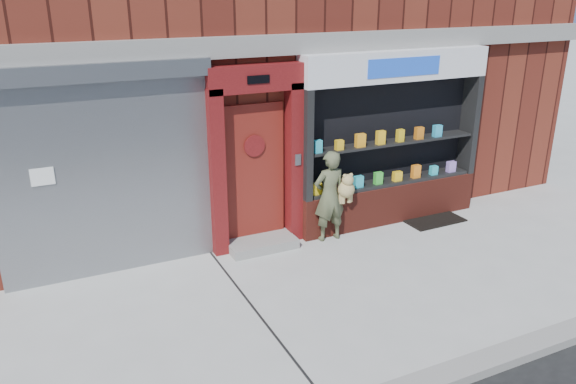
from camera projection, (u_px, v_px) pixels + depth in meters
ground at (358, 286)px, 7.91m from camera, size 80.00×80.00×0.00m
curb at (464, 371)px, 6.06m from camera, size 60.00×0.30×0.12m
shutter_bay at (103, 160)px, 7.74m from camera, size 3.10×0.30×3.04m
red_door_bay at (256, 159)px, 8.68m from camera, size 1.52×0.58×2.90m
pharmacy_bay at (391, 146)px, 9.68m from camera, size 3.50×0.41×3.00m
woman at (331, 195)px, 9.12m from camera, size 0.71×0.37×1.52m
doormat at (431, 218)px, 10.17m from camera, size 1.08×0.76×0.03m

